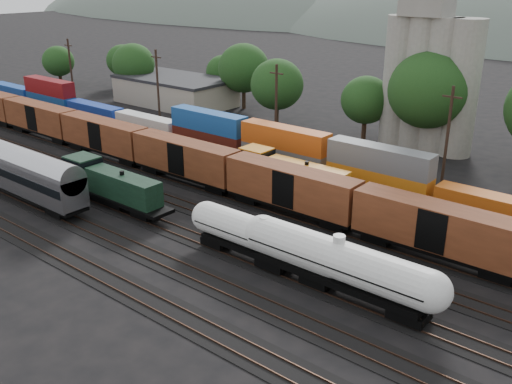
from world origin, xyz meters
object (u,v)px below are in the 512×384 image
Objects in this scene: passenger_coach at (8,165)px; orange_locomotive at (285,172)px; grain_silo at (429,69)px; green_locomotive at (106,183)px; tank_car_a at (264,239)px.

orange_locomotive is (23.43, 20.00, -1.11)m from passenger_coach.
green_locomotive is at bearing -112.99° from grain_silo.
orange_locomotive is at bearing 40.48° from passenger_coach.
green_locomotive is 11.93m from passenger_coach.
grain_silo is (4.74, 26.00, 8.86)m from orange_locomotive.
grain_silo is (28.18, 46.00, 7.75)m from passenger_coach.
green_locomotive is 45.39m from grain_silo.
passenger_coach reaches higher than tank_car_a.
passenger_coach is 30.83m from orange_locomotive.
tank_car_a is 42.12m from grain_silo.
grain_silo reaches higher than tank_car_a.
tank_car_a is at bearing -0.00° from green_locomotive.
passenger_coach is at bearing -139.52° from orange_locomotive.
tank_car_a is (21.55, -0.00, 0.05)m from green_locomotive.
grain_silo is (-4.16, 41.00, 8.73)m from tank_car_a.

